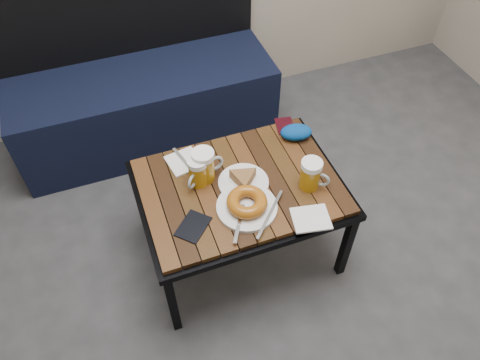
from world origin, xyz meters
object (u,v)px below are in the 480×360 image
object	(u,v)px
bench	(144,98)
cafe_table	(240,191)
beer_mug_centre	(204,165)
beer_mug_right	(311,174)
plate_bagel	(247,204)
knit_pouch	(296,132)
passport_burgundy	(285,126)
beer_mug_left	(198,172)
passport_navy	(193,226)
plate_pie	(243,180)

from	to	relation	value
bench	cafe_table	xyz separation A→B (m)	(0.22, -0.94, 0.16)
cafe_table	beer_mug_centre	distance (m)	0.19
beer_mug_right	plate_bagel	world-z (taller)	beer_mug_right
bench	knit_pouch	distance (m)	0.97
bench	passport_burgundy	size ratio (longest dim) A/B	12.79
beer_mug_right	knit_pouch	distance (m)	0.29
cafe_table	passport_burgundy	size ratio (longest dim) A/B	7.67
beer_mug_left	beer_mug_right	bearing A→B (deg)	113.80
passport_navy	knit_pouch	xyz separation A→B (m)	(0.57, 0.31, 0.03)
beer_mug_centre	beer_mug_right	bearing A→B (deg)	-35.16
beer_mug_centre	passport_burgundy	world-z (taller)	beer_mug_centre
cafe_table	knit_pouch	bearing A→B (deg)	28.01
cafe_table	plate_pie	xyz separation A→B (m)	(0.01, -0.00, 0.07)
bench	cafe_table	world-z (taller)	bench
cafe_table	plate_bagel	bearing A→B (deg)	-97.90
beer_mug_right	cafe_table	bearing A→B (deg)	-159.80
beer_mug_centre	beer_mug_right	distance (m)	0.43
plate_pie	bench	bearing A→B (deg)	104.19
plate_pie	knit_pouch	size ratio (longest dim) A/B	1.46
bench	passport_navy	xyz separation A→B (m)	(-0.02, -1.07, 0.20)
beer_mug_centre	plate_pie	size ratio (longest dim) A/B	0.71
plate_pie	passport_navy	distance (m)	0.29
beer_mug_left	beer_mug_centre	world-z (taller)	beer_mug_centre
beer_mug_right	passport_navy	xyz separation A→B (m)	(-0.50, -0.03, -0.07)
beer_mug_left	passport_navy	bearing A→B (deg)	23.74
cafe_table	plate_pie	size ratio (longest dim) A/B	4.04
beer_mug_right	plate_pie	size ratio (longest dim) A/B	0.66
beer_mug_centre	bench	bearing A→B (deg)	87.80
bench	cafe_table	size ratio (longest dim) A/B	1.67
beer_mug_centre	passport_navy	bearing A→B (deg)	-126.88
plate_bagel	beer_mug_left	bearing A→B (deg)	125.46
passport_burgundy	beer_mug_left	bearing A→B (deg)	-146.33
beer_mug_right	plate_bagel	distance (m)	0.29
plate_pie	passport_burgundy	bearing A→B (deg)	40.97
plate_bagel	passport_burgundy	xyz separation A→B (m)	(0.33, 0.39, -0.02)
cafe_table	beer_mug_left	bearing A→B (deg)	156.21
beer_mug_right	beer_mug_left	bearing A→B (deg)	-160.69
plate_pie	knit_pouch	world-z (taller)	knit_pouch
bench	knit_pouch	size ratio (longest dim) A/B	9.86
beer_mug_right	passport_burgundy	bearing A→B (deg)	123.52
beer_mug_left	plate_pie	bearing A→B (deg)	113.68
beer_mug_centre	beer_mug_right	world-z (taller)	beer_mug_centre
plate_bagel	knit_pouch	world-z (taller)	plate_bagel
bench	plate_bagel	distance (m)	1.10
knit_pouch	plate_bagel	bearing A→B (deg)	-139.10
cafe_table	passport_burgundy	bearing A→B (deg)	39.48
cafe_table	plate_pie	distance (m)	0.07
beer_mug_centre	plate_bagel	distance (m)	0.24
knit_pouch	beer_mug_centre	bearing A→B (deg)	-168.82
beer_mug_left	beer_mug_right	distance (m)	0.45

